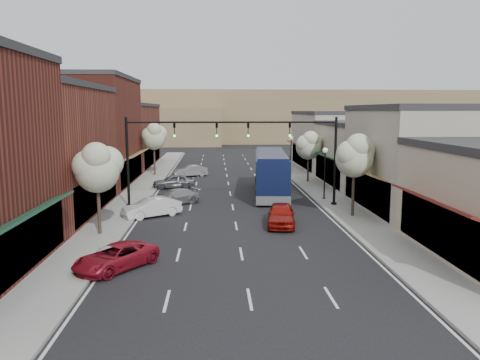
{
  "coord_description": "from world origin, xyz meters",
  "views": [
    {
      "loc": [
        -1.33,
        -27.77,
        7.49
      ],
      "look_at": [
        0.56,
        7.65,
        2.2
      ],
      "focal_mm": 35.0,
      "sensor_mm": 36.0,
      "label": 1
    }
  ],
  "objects": [
    {
      "name": "bldg_right_midfar",
      "position": [
        13.7,
        18.0,
        3.17
      ],
      "size": [
        9.14,
        12.1,
        6.4
      ],
      "color": "#B4A98F",
      "rests_on": "ground"
    },
    {
      "name": "parked_car_d",
      "position": [
        -5.37,
        17.32,
        0.68
      ],
      "size": [
        4.26,
        2.4,
        1.37
      ],
      "primitive_type": "imported",
      "rotation": [
        0.0,
        0.0,
        -1.36
      ],
      "color": "#575B5F",
      "rests_on": "ground"
    },
    {
      "name": "signal_mast_left",
      "position": [
        -5.62,
        8.0,
        4.62
      ],
      "size": [
        8.22,
        0.46,
        7.0
      ],
      "color": "black",
      "rests_on": "ground"
    },
    {
      "name": "tree_right_near",
      "position": [
        8.35,
        3.94,
        4.45
      ],
      "size": [
        2.85,
        2.65,
        5.95
      ],
      "color": "#47382B",
      "rests_on": "ground"
    },
    {
      "name": "hill_near",
      "position": [
        -25.0,
        78.0,
        4.0
      ],
      "size": [
        50.0,
        20.0,
        8.0
      ],
      "primitive_type": "cube",
      "color": "#7A6647",
      "rests_on": "ground"
    },
    {
      "name": "curb_left",
      "position": [
        -7.0,
        18.5,
        0.07
      ],
      "size": [
        0.25,
        73.0,
        0.17
      ],
      "primitive_type": "cube",
      "color": "gray",
      "rests_on": "ground"
    },
    {
      "name": "lamp_post_far",
      "position": [
        7.8,
        28.0,
        3.01
      ],
      "size": [
        0.44,
        0.44,
        4.44
      ],
      "color": "black",
      "rests_on": "ground"
    },
    {
      "name": "curb_right",
      "position": [
        7.0,
        18.5,
        0.07
      ],
      "size": [
        0.25,
        73.0,
        0.17
      ],
      "primitive_type": "cube",
      "color": "gray",
      "rests_on": "ground"
    },
    {
      "name": "parked_car_a",
      "position": [
        -6.09,
        -6.07,
        0.6
      ],
      "size": [
        4.18,
        4.62,
        1.19
      ],
      "primitive_type": "imported",
      "rotation": [
        0.0,
        0.0,
        -0.65
      ],
      "color": "maroon",
      "rests_on": "ground"
    },
    {
      "name": "tree_right_far",
      "position": [
        8.35,
        19.94,
        3.99
      ],
      "size": [
        2.85,
        2.65,
        5.43
      ],
      "color": "#47382B",
      "rests_on": "ground"
    },
    {
      "name": "hill_far",
      "position": [
        0.0,
        90.0,
        6.0
      ],
      "size": [
        120.0,
        30.0,
        12.0
      ],
      "primitive_type": "cube",
      "color": "#7A6647",
      "rests_on": "ground"
    },
    {
      "name": "parked_car_c",
      "position": [
        -4.65,
        9.48,
        0.6
      ],
      "size": [
        4.46,
        3.51,
        1.21
      ],
      "primitive_type": "imported",
      "rotation": [
        0.0,
        0.0,
        -1.06
      ],
      "color": "#96959A",
      "rests_on": "ground"
    },
    {
      "name": "sidewalk_right",
      "position": [
        8.4,
        18.5,
        0.07
      ],
      "size": [
        2.8,
        73.0,
        0.15
      ],
      "primitive_type": "cube",
      "color": "gray",
      "rests_on": "ground"
    },
    {
      "name": "coach_bus",
      "position": [
        3.65,
        13.68,
        1.97
      ],
      "size": [
        3.75,
        12.61,
        3.8
      ],
      "rotation": [
        0.0,
        0.0,
        -0.08
      ],
      "color": "#0E163A",
      "rests_on": "ground"
    },
    {
      "name": "parked_car_b",
      "position": [
        -5.86,
        4.98,
        0.69
      ],
      "size": [
        4.3,
        3.46,
        1.37
      ],
      "primitive_type": "imported",
      "rotation": [
        0.0,
        0.0,
        -1.01
      ],
      "color": "silver",
      "rests_on": "ground"
    },
    {
      "name": "lamp_post_near",
      "position": [
        7.8,
        10.5,
        3.01
      ],
      "size": [
        0.44,
        0.44,
        4.44
      ],
      "color": "black",
      "rests_on": "ground"
    },
    {
      "name": "bldg_right_midnear",
      "position": [
        13.72,
        6.0,
        3.91
      ],
      "size": [
        9.14,
        12.1,
        7.9
      ],
      "color": "#ACA393",
      "rests_on": "ground"
    },
    {
      "name": "ground",
      "position": [
        0.0,
        0.0,
        0.0
      ],
      "size": [
        160.0,
        160.0,
        0.0
      ],
      "primitive_type": "plane",
      "color": "black",
      "rests_on": "ground"
    },
    {
      "name": "bldg_right_far",
      "position": [
        13.71,
        32.0,
        3.66
      ],
      "size": [
        9.14,
        16.1,
        7.4
      ],
      "color": "#ACA393",
      "rests_on": "ground"
    },
    {
      "name": "bldg_left_midfar",
      "position": [
        -14.24,
        20.0,
        5.4
      ],
      "size": [
        10.14,
        14.1,
        10.9
      ],
      "color": "maroon",
      "rests_on": "ground"
    },
    {
      "name": "parked_car_e",
      "position": [
        -4.2,
        25.4,
        0.65
      ],
      "size": [
        4.16,
        2.61,
        1.29
      ],
      "primitive_type": "imported",
      "rotation": [
        0.0,
        0.0,
        -1.23
      ],
      "color": "#AAA9AF",
      "rests_on": "ground"
    },
    {
      "name": "tree_left_far",
      "position": [
        -8.25,
        25.94,
        4.6
      ],
      "size": [
        2.85,
        2.65,
        6.13
      ],
      "color": "#47382B",
      "rests_on": "ground"
    },
    {
      "name": "bldg_left_far",
      "position": [
        -14.22,
        36.0,
        4.16
      ],
      "size": [
        10.14,
        18.1,
        8.4
      ],
      "color": "brown",
      "rests_on": "ground"
    },
    {
      "name": "bldg_left_midnear",
      "position": [
        -14.23,
        6.0,
        4.66
      ],
      "size": [
        10.14,
        14.1,
        9.4
      ],
      "color": "brown",
      "rests_on": "ground"
    },
    {
      "name": "signal_mast_right",
      "position": [
        5.62,
        8.0,
        4.62
      ],
      "size": [
        8.22,
        0.46,
        7.0
      ],
      "color": "black",
      "rests_on": "ground"
    },
    {
      "name": "red_hatchback",
      "position": [
        2.94,
        1.94,
        0.74
      ],
      "size": [
        2.31,
        4.54,
        1.48
      ],
      "primitive_type": "imported",
      "rotation": [
        0.0,
        0.0,
        -0.13
      ],
      "color": "maroon",
      "rests_on": "ground"
    },
    {
      "name": "sidewalk_left",
      "position": [
        -8.4,
        18.5,
        0.07
      ],
      "size": [
        2.8,
        73.0,
        0.15
      ],
      "primitive_type": "cube",
      "color": "gray",
      "rests_on": "ground"
    },
    {
      "name": "tree_left_near",
      "position": [
        -8.25,
        -0.06,
        4.22
      ],
      "size": [
        2.85,
        2.65,
        5.69
      ],
      "color": "#47382B",
      "rests_on": "ground"
    }
  ]
}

